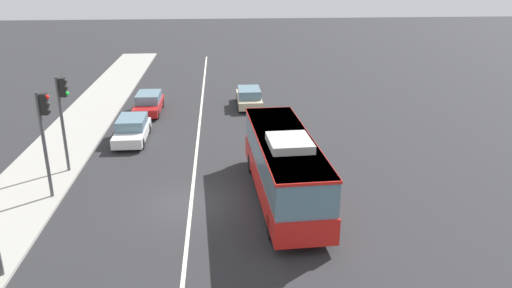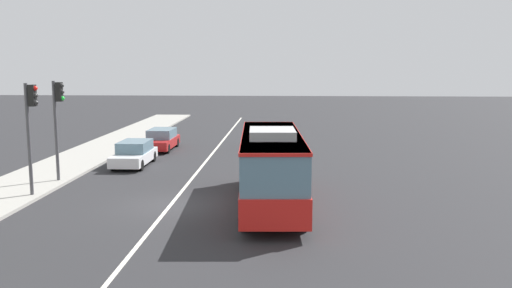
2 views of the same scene
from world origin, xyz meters
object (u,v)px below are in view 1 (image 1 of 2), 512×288
at_px(sedan_white, 132,129).
at_px(sedan_red, 149,103).
at_px(sedan_beige, 249,97).
at_px(traffic_light_near_corner, 45,127).
at_px(traffic_light_mid_block, 63,108).
at_px(transit_bus, 284,164).

relative_size(sedan_white, sedan_red, 1.00).
bearing_deg(sedan_beige, traffic_light_near_corner, 145.97).
height_order(sedan_red, sedan_beige, same).
relative_size(traffic_light_near_corner, traffic_light_mid_block, 1.00).
height_order(transit_bus, traffic_light_mid_block, traffic_light_mid_block).
xyz_separation_m(transit_bus, traffic_light_mid_block, (3.99, 10.86, 1.75)).
relative_size(transit_bus, sedan_beige, 2.24).
xyz_separation_m(sedan_white, sedan_red, (6.09, -0.25, 0.00)).
bearing_deg(sedan_red, sedan_beige, 99.18).
bearing_deg(transit_bus, traffic_light_mid_block, 66.75).
height_order(sedan_white, traffic_light_near_corner, traffic_light_near_corner).
xyz_separation_m(sedan_white, traffic_light_near_corner, (-8.02, 2.36, 2.84)).
relative_size(sedan_beige, traffic_light_near_corner, 0.87).
bearing_deg(sedan_red, traffic_light_mid_block, -13.31).
bearing_deg(traffic_light_near_corner, sedan_white, 74.70).
height_order(traffic_light_near_corner, traffic_light_mid_block, same).
relative_size(sedan_white, traffic_light_mid_block, 0.87).
height_order(transit_bus, traffic_light_near_corner, traffic_light_near_corner).
height_order(sedan_red, traffic_light_mid_block, traffic_light_mid_block).
height_order(transit_bus, sedan_beige, transit_bus).
relative_size(sedan_beige, traffic_light_mid_block, 0.87).
xyz_separation_m(transit_bus, sedan_red, (14.98, 8.17, -1.09)).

